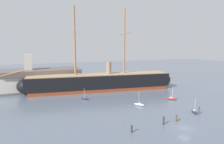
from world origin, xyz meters
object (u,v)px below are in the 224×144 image
object	(u,v)px
sailboat_near_centre	(139,104)
mooring_piling_right_pair	(199,110)
motorboat_far_right	(158,81)
mooring_piling_midwater	(176,118)
motorboat_far_left	(51,90)
tall_ship	(101,82)
sailboat_foreground_right	(194,112)
mooring_piling_left_pair	(164,121)
sailboat_mid_right	(172,99)
dockside_warehouse_left	(21,80)
sailboat_alongside_bow	(85,99)
mooring_piling_nearest	(132,129)
seagull_in_flight	(126,75)

from	to	relation	value
sailboat_near_centre	mooring_piling_right_pair	size ratio (longest dim) A/B	2.04
motorboat_far_right	mooring_piling_midwater	world-z (taller)	mooring_piling_midwater
sailboat_near_centre	motorboat_far_left	distance (m)	41.18
tall_ship	sailboat_foreground_right	xyz separation A→B (m)	(15.48, -39.40, -3.52)
mooring_piling_left_pair	mooring_piling_midwater	world-z (taller)	mooring_piling_left_pair
sailboat_mid_right	dockside_warehouse_left	size ratio (longest dim) A/B	0.09
sailboat_foreground_right	motorboat_far_right	xyz separation A→B (m)	(20.64, 46.43, 0.18)
motorboat_far_right	dockside_warehouse_left	distance (m)	69.43
sailboat_foreground_right	mooring_piling_midwater	distance (m)	10.19
sailboat_alongside_bow	dockside_warehouse_left	world-z (taller)	dockside_warehouse_left
sailboat_alongside_bow	motorboat_far_left	distance (m)	20.85
tall_ship	mooring_piling_left_pair	world-z (taller)	tall_ship
motorboat_far_right	mooring_piling_nearest	bearing A→B (deg)	-131.17
tall_ship	mooring_piling_midwater	distance (m)	43.11
motorboat_far_right	tall_ship	bearing A→B (deg)	-168.98
mooring_piling_nearest	mooring_piling_right_pair	distance (m)	24.38
motorboat_far_left	mooring_piling_nearest	xyz separation A→B (m)	(12.56, -50.01, 0.21)
sailboat_mid_right	seagull_in_flight	size ratio (longest dim) A/B	4.14
mooring_piling_left_pair	dockside_warehouse_left	size ratio (longest dim) A/B	0.04
mooring_piling_right_pair	mooring_piling_midwater	world-z (taller)	mooring_piling_right_pair
dockside_warehouse_left	mooring_piling_left_pair	bearing A→B (deg)	-59.14
mooring_piling_midwater	motorboat_far_left	bearing A→B (deg)	118.77
tall_ship	mooring_piling_midwater	bearing A→B (deg)	-82.22
mooring_piling_left_pair	mooring_piling_right_pair	size ratio (longest dim) A/B	0.90
sailboat_near_centre	mooring_piling_right_pair	bearing A→B (deg)	-50.69
sailboat_foreground_right	sailboat_alongside_bow	bearing A→B (deg)	133.70
motorboat_far_left	mooring_piling_nearest	bearing A→B (deg)	-75.90
sailboat_alongside_bow	dockside_warehouse_left	size ratio (longest dim) A/B	0.08
sailboat_alongside_bow	motorboat_far_right	world-z (taller)	sailboat_alongside_bow
sailboat_near_centre	seagull_in_flight	xyz separation A→B (m)	(0.58, 11.07, 8.54)
tall_ship	sailboat_alongside_bow	world-z (taller)	tall_ship
dockside_warehouse_left	tall_ship	bearing A→B (deg)	-23.48
sailboat_near_centre	dockside_warehouse_left	world-z (taller)	dockside_warehouse_left
sailboat_alongside_bow	seagull_in_flight	bearing A→B (deg)	-12.57
motorboat_far_left	dockside_warehouse_left	world-z (taller)	dockside_warehouse_left
sailboat_foreground_right	mooring_piling_nearest	size ratio (longest dim) A/B	2.58
mooring_piling_right_pair	seagull_in_flight	size ratio (longest dim) A/B	1.87
seagull_in_flight	motorboat_far_right	bearing A→B (deg)	35.57
tall_ship	sailboat_near_centre	distance (m)	27.05
sailboat_near_centre	mooring_piling_nearest	size ratio (longest dim) A/B	2.72
sailboat_near_centre	sailboat_alongside_bow	distance (m)	20.75
mooring_piling_nearest	mooring_piling_right_pair	size ratio (longest dim) A/B	0.75
tall_ship	dockside_warehouse_left	distance (m)	35.79
sailboat_mid_right	motorboat_far_right	bearing A→B (deg)	61.88
motorboat_far_left	dockside_warehouse_left	xyz separation A→B (m)	(-11.87, 8.10, 3.93)
sailboat_foreground_right	motorboat_far_right	world-z (taller)	sailboat_foreground_right
mooring_piling_midwater	dockside_warehouse_left	world-z (taller)	dockside_warehouse_left
tall_ship	motorboat_far_left	distance (m)	22.08
dockside_warehouse_left	sailboat_alongside_bow	bearing A→B (deg)	-49.89
sailboat_foreground_right	mooring_piling_right_pair	world-z (taller)	sailboat_foreground_right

